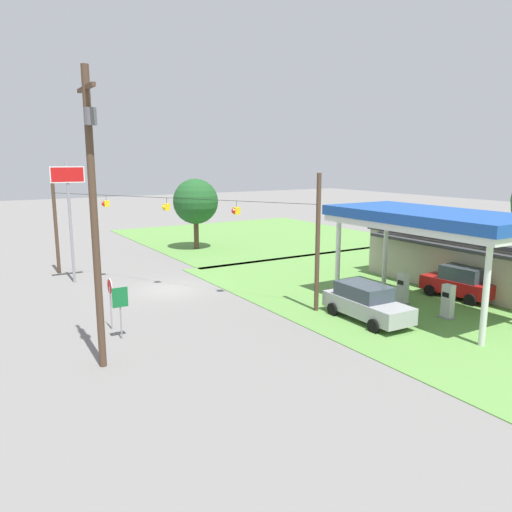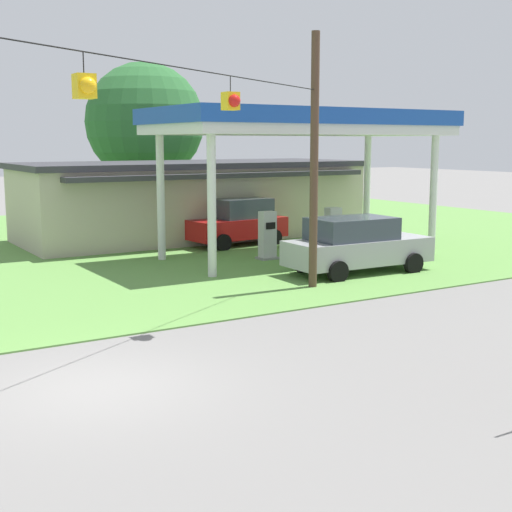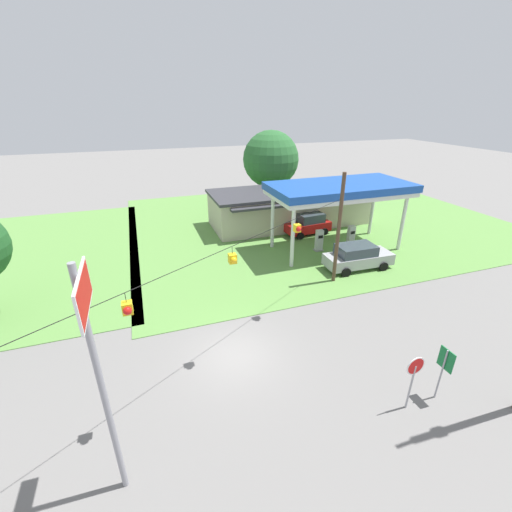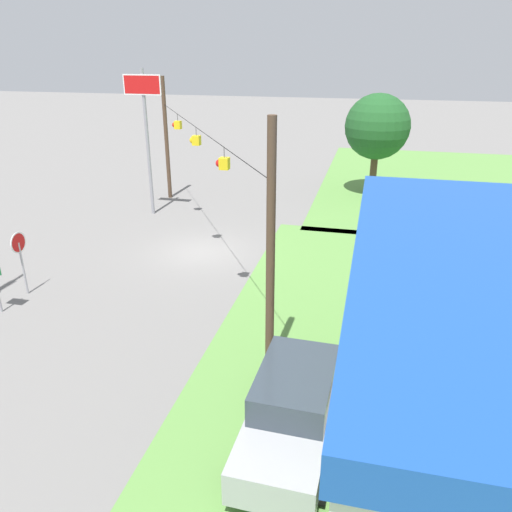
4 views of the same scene
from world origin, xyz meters
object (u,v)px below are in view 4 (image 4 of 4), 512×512
at_px(fuel_pump_near, 456,407).
at_px(fuel_pump_far, 476,510).
at_px(car_at_pumps_front, 293,407).
at_px(tree_west_verge, 377,127).
at_px(gas_station_canopy, 500,281).
at_px(stop_sign_roadside, 20,250).
at_px(stop_sign_overhead, 145,115).

distance_m(fuel_pump_near, fuel_pump_far, 2.97).
relative_size(car_at_pumps_front, tree_west_verge, 0.79).
bearing_deg(fuel_pump_far, tree_west_verge, -174.38).
xyz_separation_m(gas_station_canopy, fuel_pump_near, (-1.48, -0.00, -4.02)).
bearing_deg(fuel_pump_far, gas_station_canopy, 179.94).
bearing_deg(fuel_pump_far, car_at_pumps_front, -117.28).
bearing_deg(fuel_pump_near, fuel_pump_far, 0.00).
xyz_separation_m(car_at_pumps_front, stop_sign_roadside, (-5.30, -11.25, 0.87)).
bearing_deg(stop_sign_roadside, car_at_pumps_front, -115.23).
bearing_deg(tree_west_verge, stop_sign_overhead, -59.38).
distance_m(gas_station_canopy, car_at_pumps_front, 5.44).
bearing_deg(fuel_pump_near, tree_west_verge, -173.63).
height_order(fuel_pump_near, tree_west_verge, tree_west_verge).
relative_size(fuel_pump_near, car_at_pumps_front, 0.36).
bearing_deg(fuel_pump_near, stop_sign_roadside, -105.88).
height_order(fuel_pump_near, stop_sign_overhead, stop_sign_overhead).
xyz_separation_m(fuel_pump_near, car_at_pumps_front, (1.03, -3.75, 0.10)).
bearing_deg(tree_west_verge, stop_sign_roadside, -35.44).
bearing_deg(stop_sign_overhead, fuel_pump_near, 44.53).
distance_m(fuel_pump_near, car_at_pumps_front, 3.89).
distance_m(fuel_pump_near, stop_sign_overhead, 21.22).
height_order(gas_station_canopy, fuel_pump_far, gas_station_canopy).
bearing_deg(fuel_pump_near, gas_station_canopy, 0.06).
distance_m(stop_sign_roadside, tree_west_verge, 21.80).
xyz_separation_m(gas_station_canopy, stop_sign_overhead, (-16.25, -14.53, 0.60)).
height_order(gas_station_canopy, tree_west_verge, tree_west_verge).
xyz_separation_m(stop_sign_roadside, tree_west_verge, (-17.64, 12.56, 2.46)).
bearing_deg(gas_station_canopy, fuel_pump_near, -179.94).
distance_m(stop_sign_overhead, tree_west_verge, 14.08).
xyz_separation_m(gas_station_canopy, tree_west_verge, (-23.40, -2.45, -0.59)).
height_order(fuel_pump_far, stop_sign_roadside, stop_sign_roadside).
bearing_deg(gas_station_canopy, stop_sign_overhead, -138.20).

